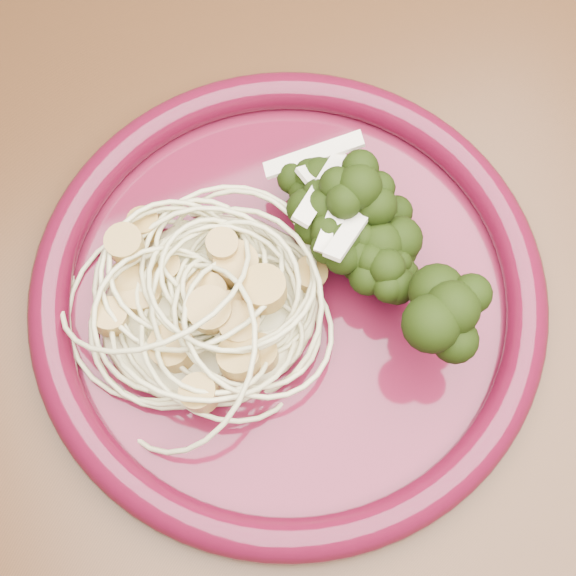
{
  "coord_description": "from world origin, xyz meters",
  "views": [
    {
      "loc": [
        -0.11,
        -0.17,
        1.21
      ],
      "look_at": [
        -0.04,
        -0.02,
        0.77
      ],
      "focal_mm": 50.0,
      "sensor_mm": 36.0,
      "label": 1
    }
  ],
  "objects": [
    {
      "name": "dinner_plate",
      "position": [
        -0.04,
        -0.02,
        0.76
      ],
      "size": [
        0.37,
        0.37,
        0.03
      ],
      "rotation": [
        0.0,
        0.0,
        -0.23
      ],
      "color": "#500E20",
      "rests_on": "dining_table"
    },
    {
      "name": "scallop_cluster",
      "position": [
        -0.08,
        -0.0,
        0.81
      ],
      "size": [
        0.15,
        0.15,
        0.04
      ],
      "primitive_type": null,
      "rotation": [
        0.0,
        0.0,
        -0.23
      ],
      "color": "#B89346",
      "rests_on": "spaghetti_pile"
    },
    {
      "name": "broccoli_pile",
      "position": [
        0.02,
        -0.03,
        0.78
      ],
      "size": [
        0.13,
        0.18,
        0.06
      ],
      "primitive_type": "ellipsoid",
      "rotation": [
        0.0,
        0.0,
        -0.23
      ],
      "color": "black",
      "rests_on": "dinner_plate"
    },
    {
      "name": "dining_table",
      "position": [
        0.0,
        0.0,
        0.65
      ],
      "size": [
        1.2,
        0.8,
        0.75
      ],
      "color": "#472814",
      "rests_on": "ground"
    },
    {
      "name": "spaghetti_pile",
      "position": [
        -0.08,
        -0.0,
        0.77
      ],
      "size": [
        0.16,
        0.14,
        0.03
      ],
      "primitive_type": "ellipsoid",
      "rotation": [
        0.0,
        0.0,
        -0.23
      ],
      "color": "beige",
      "rests_on": "dinner_plate"
    },
    {
      "name": "onion_garnish",
      "position": [
        0.02,
        -0.03,
        0.82
      ],
      "size": [
        0.09,
        0.12,
        0.06
      ],
      "primitive_type": null,
      "rotation": [
        0.0,
        0.0,
        -0.23
      ],
      "color": "#F2E8CD",
      "rests_on": "broccoli_pile"
    }
  ]
}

